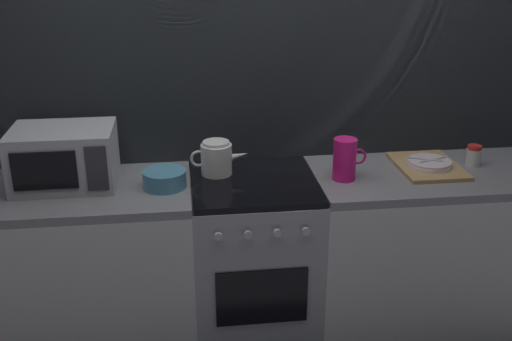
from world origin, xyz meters
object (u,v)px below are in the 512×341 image
Objects in this scene: spice_jar at (474,156)px; kettle at (217,158)px; pitcher at (345,159)px; stove_unit at (254,264)px; dish_pile at (428,165)px; mixing_bowl at (165,179)px; microwave at (64,157)px.

kettle is at bearing 178.11° from spice_jar.
stove_unit is at bearing 175.62° from pitcher.
mixing_bowl is at bearing -176.85° from dish_pile.
mixing_bowl is 1.00× the size of pitcher.
microwave is 4.38× the size of spice_jar.
pitcher is 0.50× the size of dish_pile.
pitcher is at bearing -171.88° from spice_jar.
stove_unit is at bearing -176.90° from dish_pile.
mixing_bowl is 0.50× the size of dish_pile.
spice_jar is (0.24, 0.02, 0.03)m from dish_pile.
mixing_bowl is at bearing -11.23° from microwave.
dish_pile reaches higher than stove_unit.
microwave reaches higher than kettle.
microwave is at bearing -176.57° from kettle.
microwave reaches higher than dish_pile.
stove_unit is at bearing -32.98° from kettle.
microwave is 2.30× the size of mixing_bowl.
pitcher is 0.46m from dish_pile.
mixing_bowl is (-0.25, -0.13, -0.04)m from kettle.
kettle is at bearing 3.43° from microwave.
dish_pile is (1.29, 0.07, -0.02)m from mixing_bowl.
spice_jar is (1.29, -0.04, -0.03)m from kettle.
stove_unit is 0.64m from mixing_bowl.
microwave is 0.70m from kettle.
microwave reaches higher than stove_unit.
microwave is at bearing 175.64° from stove_unit.
kettle is at bearing 27.88° from mixing_bowl.
mixing_bowl is at bearing -176.76° from stove_unit.
microwave is 1.15× the size of dish_pile.
pitcher is 1.90× the size of spice_jar.
dish_pile is at bearing 3.10° from stove_unit.
pitcher is at bearing -13.32° from kettle.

